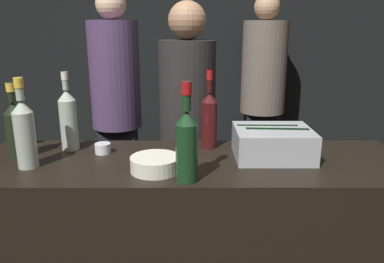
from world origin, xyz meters
TOP-DOWN VIEW (x-y plane):
  - wall_back_chalkboard at (0.00, 2.32)m, footprint 6.40×0.06m
  - bar_counter at (0.00, 0.29)m, footprint 1.87×0.58m
  - ice_bin_with_bottles at (0.35, 0.33)m, footprint 0.33×0.28m
  - bowl_white at (-0.15, 0.16)m, footprint 0.20×0.20m
  - wine_glass at (-0.81, 0.51)m, footprint 0.08×0.08m
  - candle_votive at (-0.41, 0.38)m, footprint 0.07×0.07m
  - white_wine_bottle at (-0.57, 0.44)m, footprint 0.08×0.08m
  - rose_wine_bottle at (-0.67, 0.21)m, footprint 0.08×0.08m
  - red_wine_bottle_tall at (0.08, 0.47)m, footprint 0.07×0.07m
  - champagne_bottle at (-0.76, 0.33)m, footprint 0.08×0.08m
  - red_wine_bottle_burgundy at (-0.02, 0.07)m, footprint 0.08×0.08m
  - person_in_hoodie at (-0.55, 1.46)m, footprint 0.36×0.36m
  - person_blond_tee at (-0.03, 0.90)m, footprint 0.32×0.32m
  - person_grey_polo at (0.61, 1.94)m, footprint 0.37×0.37m

SIDE VIEW (x-z plane):
  - bar_counter at x=0.00m, z-range 0.00..1.00m
  - person_blond_tee at x=-0.03m, z-range 0.11..1.80m
  - person_grey_polo at x=0.61m, z-range 0.11..1.91m
  - person_in_hoodie at x=-0.55m, z-range 0.11..1.91m
  - candle_votive at x=-0.41m, z-range 1.00..1.04m
  - bowl_white at x=-0.15m, z-range 1.00..1.06m
  - ice_bin_with_bottles at x=0.35m, z-range 1.00..1.14m
  - wine_glass at x=-0.81m, z-range 1.03..1.17m
  - champagne_bottle at x=-0.76m, z-range 0.97..1.30m
  - red_wine_bottle_tall at x=0.08m, z-range 0.96..1.32m
  - white_wine_bottle at x=-0.57m, z-range 0.96..1.33m
  - red_wine_bottle_burgundy at x=-0.02m, z-range 0.96..1.33m
  - rose_wine_bottle at x=-0.67m, z-range 0.97..1.33m
  - wall_back_chalkboard at x=0.00m, z-range 0.00..2.80m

